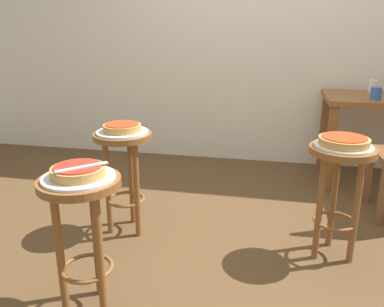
{
  "coord_description": "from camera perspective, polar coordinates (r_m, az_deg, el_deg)",
  "views": [
    {
      "loc": [
        0.2,
        -2.16,
        1.26
      ],
      "look_at": [
        -0.23,
        -0.11,
        0.59
      ],
      "focal_mm": 36.83,
      "sensor_mm": 36.0,
      "label": 1
    }
  ],
  "objects": [
    {
      "name": "serving_plate_foreground",
      "position": [
        1.73,
        -16.08,
        -3.33
      ],
      "size": [
        0.31,
        0.31,
        0.01
      ],
      "primitive_type": "cylinder",
      "color": "silver",
      "rests_on": "stool_foreground"
    },
    {
      "name": "stool_leftside",
      "position": [
        2.47,
        -9.82,
        -1.04
      ],
      "size": [
        0.35,
        0.35,
        0.65
      ],
      "color": "brown",
      "rests_on": "ground_plane"
    },
    {
      "name": "stool_middle",
      "position": [
        2.3,
        20.58,
        -3.37
      ],
      "size": [
        0.35,
        0.35,
        0.65
      ],
      "color": "brown",
      "rests_on": "ground_plane"
    },
    {
      "name": "stool_foreground",
      "position": [
        1.8,
        -15.58,
        -8.79
      ],
      "size": [
        0.35,
        0.35,
        0.65
      ],
      "color": "brown",
      "rests_on": "ground_plane"
    },
    {
      "name": "pizza_leftside",
      "position": [
        2.41,
        -10.08,
        3.74
      ],
      "size": [
        0.23,
        0.23,
        0.05
      ],
      "color": "tan",
      "rests_on": "serving_plate_leftside"
    },
    {
      "name": "cup_near_edge",
      "position": [
        3.33,
        25.09,
        7.89
      ],
      "size": [
        0.08,
        0.08,
        0.1
      ],
      "primitive_type": "cylinder",
      "color": "#3360B2",
      "rests_on": "dining_table"
    },
    {
      "name": "pizza_server_knife",
      "position": [
        1.68,
        -15.64,
        -1.91
      ],
      "size": [
        0.17,
        0.17,
        0.01
      ],
      "primitive_type": "cube",
      "rotation": [
        0.0,
        0.0,
        0.78
      ],
      "color": "silver",
      "rests_on": "pizza_foreground"
    },
    {
      "name": "ground_plane",
      "position": [
        2.51,
        5.83,
        -12.49
      ],
      "size": [
        6.0,
        6.0,
        0.0
      ],
      "primitive_type": "plane",
      "color": "brown"
    },
    {
      "name": "serving_plate_middle",
      "position": [
        2.24,
        21.08,
        1.0
      ],
      "size": [
        0.31,
        0.31,
        0.01
      ],
      "primitive_type": "cylinder",
      "color": "silver",
      "rests_on": "stool_middle"
    },
    {
      "name": "serving_plate_leftside",
      "position": [
        2.41,
        -10.04,
        3.08
      ],
      "size": [
        0.31,
        0.31,
        0.01
      ],
      "primitive_type": "cylinder",
      "color": "silver",
      "rests_on": "stool_leftside"
    },
    {
      "name": "pizza_foreground",
      "position": [
        1.72,
        -16.16,
        -2.45
      ],
      "size": [
        0.23,
        0.23,
        0.05
      ],
      "color": "tan",
      "rests_on": "serving_plate_foreground"
    },
    {
      "name": "cup_far_edge",
      "position": [
        3.7,
        24.71,
        8.84
      ],
      "size": [
        0.07,
        0.07,
        0.1
      ],
      "primitive_type": "cylinder",
      "color": "silver",
      "rests_on": "dining_table"
    },
    {
      "name": "pizza_middle",
      "position": [
        2.24,
        21.16,
        1.7
      ],
      "size": [
        0.26,
        0.26,
        0.05
      ],
      "color": "tan",
      "rests_on": "serving_plate_middle"
    }
  ]
}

